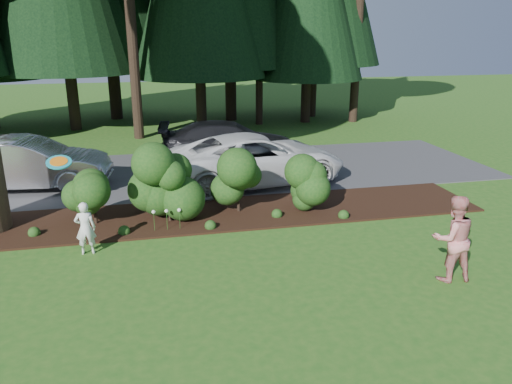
{
  "coord_description": "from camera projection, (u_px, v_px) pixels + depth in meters",
  "views": [
    {
      "loc": [
        -0.59,
        -8.86,
        4.58
      ],
      "look_at": [
        1.57,
        1.02,
        1.3
      ],
      "focal_mm": 35.0,
      "sensor_mm": 36.0,
      "label": 1
    }
  ],
  "objects": [
    {
      "name": "frisbee",
      "position": [
        59.0,
        162.0,
        9.96
      ],
      "size": [
        0.5,
        0.47,
        0.21
      ],
      "color": "teal",
      "rests_on": "ground"
    },
    {
      "name": "mulch_bed",
      "position": [
        178.0,
        217.0,
        12.78
      ],
      "size": [
        16.0,
        2.5,
        0.05
      ],
      "primitive_type": "cube",
      "color": "black",
      "rests_on": "ground"
    },
    {
      "name": "shrub_row",
      "position": [
        207.0,
        187.0,
        12.59
      ],
      "size": [
        6.53,
        1.6,
        1.61
      ],
      "color": "#143D12",
      "rests_on": "ground"
    },
    {
      "name": "lily_cluster",
      "position": [
        166.0,
        212.0,
        11.78
      ],
      "size": [
        0.69,
        0.09,
        0.57
      ],
      "color": "#143D12",
      "rests_on": "ground"
    },
    {
      "name": "ground",
      "position": [
        189.0,
        276.0,
        9.77
      ],
      "size": [
        80.0,
        80.0,
        0.0
      ],
      "primitive_type": "plane",
      "color": "#225518",
      "rests_on": "ground"
    },
    {
      "name": "adult",
      "position": [
        453.0,
        238.0,
        9.39
      ],
      "size": [
        0.87,
        0.7,
        1.7
      ],
      "primitive_type": "imported",
      "rotation": [
        0.0,
        0.0,
        3.07
      ],
      "color": "red",
      "rests_on": "ground"
    },
    {
      "name": "child",
      "position": [
        85.0,
        228.0,
        10.58
      ],
      "size": [
        0.43,
        0.28,
        1.17
      ],
      "primitive_type": "imported",
      "rotation": [
        0.0,
        0.0,
        3.15
      ],
      "color": "silver",
      "rests_on": "ground"
    },
    {
      "name": "car_white_suv",
      "position": [
        256.0,
        159.0,
        15.45
      ],
      "size": [
        5.85,
        3.37,
        1.54
      ],
      "primitive_type": "imported",
      "rotation": [
        0.0,
        0.0,
        1.72
      ],
      "color": "silver",
      "rests_on": "driveway"
    },
    {
      "name": "car_silver_wagon",
      "position": [
        28.0,
        164.0,
        14.86
      ],
      "size": [
        4.82,
        2.12,
        1.54
      ],
      "primitive_type": "imported",
      "rotation": [
        0.0,
        0.0,
        1.46
      ],
      "color": "silver",
      "rests_on": "driveway"
    },
    {
      "name": "driveway",
      "position": [
        169.0,
        173.0,
        16.73
      ],
      "size": [
        22.0,
        6.0,
        0.03
      ],
      "primitive_type": "cube",
      "color": "#38383A",
      "rests_on": "ground"
    },
    {
      "name": "car_dark_suv",
      "position": [
        229.0,
        142.0,
        18.06
      ],
      "size": [
        5.11,
        2.45,
        1.44
      ],
      "primitive_type": "imported",
      "rotation": [
        0.0,
        0.0,
        1.48
      ],
      "color": "black",
      "rests_on": "driveway"
    }
  ]
}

